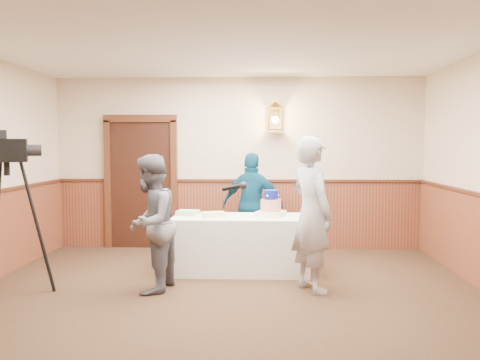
% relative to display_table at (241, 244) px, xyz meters
% --- Properties ---
extents(ground, '(7.00, 7.00, 0.00)m').
position_rel_display_table_xyz_m(ground, '(-0.11, -1.90, -0.38)').
color(ground, black).
rests_on(ground, ground).
extents(room_shell, '(6.02, 7.02, 2.81)m').
position_rel_display_table_xyz_m(room_shell, '(-0.16, -1.45, 1.15)').
color(room_shell, beige).
rests_on(room_shell, ground).
extents(display_table, '(1.80, 0.80, 0.75)m').
position_rel_display_table_xyz_m(display_table, '(0.00, 0.00, 0.00)').
color(display_table, white).
rests_on(display_table, ground).
extents(tiered_cake, '(0.43, 0.43, 0.35)m').
position_rel_display_table_xyz_m(tiered_cake, '(0.40, 0.04, 0.51)').
color(tiered_cake, '#FFF0C4').
rests_on(tiered_cake, display_table).
extents(sheet_cake_yellow, '(0.34, 0.29, 0.06)m').
position_rel_display_table_xyz_m(sheet_cake_yellow, '(-0.36, -0.05, 0.41)').
color(sheet_cake_yellow, '#FFF398').
rests_on(sheet_cake_yellow, display_table).
extents(sheet_cake_green, '(0.31, 0.27, 0.07)m').
position_rel_display_table_xyz_m(sheet_cake_green, '(-0.72, 0.08, 0.41)').
color(sheet_cake_green, '#A6D395').
rests_on(sheet_cake_green, display_table).
extents(interviewer, '(1.49, 0.86, 1.59)m').
position_rel_display_table_xyz_m(interviewer, '(-1.00, -0.96, 0.42)').
color(interviewer, '#56575E').
rests_on(interviewer, ground).
extents(baker, '(0.69, 0.78, 1.80)m').
position_rel_display_table_xyz_m(baker, '(0.86, -0.85, 0.53)').
color(baker, '#A2A3A8').
rests_on(baker, ground).
extents(assistant_p, '(0.99, 0.55, 1.59)m').
position_rel_display_table_xyz_m(assistant_p, '(0.14, 0.91, 0.42)').
color(assistant_p, navy).
rests_on(assistant_p, ground).
extents(tv_camera_rig, '(0.69, 0.65, 1.77)m').
position_rel_display_table_xyz_m(tv_camera_rig, '(-2.56, -1.19, 0.42)').
color(tv_camera_rig, black).
rests_on(tv_camera_rig, ground).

